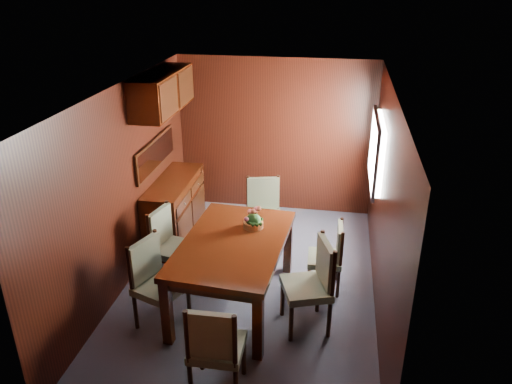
% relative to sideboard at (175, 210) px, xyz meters
% --- Properties ---
extents(ground, '(4.50, 4.50, 0.00)m').
position_rel_sideboard_xyz_m(ground, '(1.25, -1.00, -0.45)').
color(ground, '#3C4052').
rests_on(ground, ground).
extents(room_shell, '(3.06, 4.52, 2.41)m').
position_rel_sideboard_xyz_m(room_shell, '(1.15, -0.67, 1.18)').
color(room_shell, black).
rests_on(room_shell, ground).
extents(sideboard, '(0.48, 1.40, 0.90)m').
position_rel_sideboard_xyz_m(sideboard, '(0.00, 0.00, 0.00)').
color(sideboard, black).
rests_on(sideboard, ground).
extents(dining_table, '(1.22, 1.83, 0.82)m').
position_rel_sideboard_xyz_m(dining_table, '(1.14, -1.37, 0.26)').
color(dining_table, black).
rests_on(dining_table, ground).
extents(chair_left_near, '(0.60, 0.61, 1.01)m').
position_rel_sideboard_xyz_m(chair_left_near, '(0.38, -1.83, 0.11)').
color(chair_left_near, black).
rests_on(chair_left_near, ground).
extents(chair_left_far, '(0.54, 0.56, 0.98)m').
position_rel_sideboard_xyz_m(chair_left_far, '(0.27, -1.04, 0.09)').
color(chair_left_far, black).
rests_on(chair_left_far, ground).
extents(chair_right_near, '(0.61, 0.62, 1.04)m').
position_rel_sideboard_xyz_m(chair_right_near, '(2.05, -1.61, 0.13)').
color(chair_right_near, black).
rests_on(chair_right_near, ground).
extents(chair_right_far, '(0.41, 0.43, 0.87)m').
position_rel_sideboard_xyz_m(chair_right_far, '(2.21, -0.88, 0.03)').
color(chair_right_far, black).
rests_on(chair_right_far, ground).
extents(chair_head, '(0.48, 0.46, 1.00)m').
position_rel_sideboard_xyz_m(chair_head, '(1.26, -2.72, 0.10)').
color(chair_head, black).
rests_on(chair_head, ground).
extents(chair_foot, '(0.57, 0.55, 1.00)m').
position_rel_sideboard_xyz_m(chair_foot, '(1.27, -0.00, 0.11)').
color(chair_foot, black).
rests_on(chair_foot, ground).
extents(flower_centerpiece, '(0.25, 0.25, 0.25)m').
position_rel_sideboard_xyz_m(flower_centerpiece, '(1.30, -1.01, 0.49)').
color(flower_centerpiece, '#B66B37').
rests_on(flower_centerpiece, dining_table).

